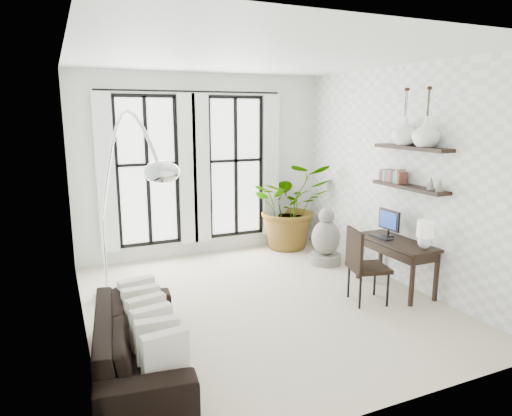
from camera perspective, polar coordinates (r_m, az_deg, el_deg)
floor at (r=6.33m, az=0.75°, el=-11.68°), size 5.00×5.00×0.00m
ceiling at (r=5.85m, az=0.83°, el=18.45°), size 5.00×5.00×0.00m
wall_left at (r=5.35m, az=-21.64°, el=1.05°), size 0.00×5.00×5.00m
wall_right at (r=7.11m, az=17.51°, el=3.80°), size 0.00×5.00×5.00m
wall_back at (r=8.20m, az=-6.59°, el=5.25°), size 4.50×0.00×4.50m
windows at (r=8.08m, az=-7.79°, el=4.83°), size 3.26×0.13×2.65m
wall_shelves at (r=6.77m, az=18.49°, el=4.44°), size 0.25×1.30×0.60m
sofa at (r=4.84m, az=-14.32°, el=-15.78°), size 1.07×2.20×0.62m
throw_pillows at (r=4.77m, az=-13.22°, el=-13.59°), size 0.40×1.52×0.40m
plant at (r=8.61m, az=4.33°, el=0.35°), size 1.74×1.60×1.64m
desk at (r=6.79m, az=17.42°, el=-4.36°), size 0.53×1.24×1.13m
desk_chair at (r=6.28m, az=13.16°, el=-6.49°), size 0.58×0.58×1.02m
arc_lamp at (r=5.37m, az=-16.06°, el=5.63°), size 0.76×2.33×2.55m
buddha at (r=7.84m, az=8.70°, el=-4.02°), size 0.54×0.54×0.97m
vase_a at (r=6.52m, az=20.52°, el=8.81°), size 0.37×0.37×0.38m
vase_b at (r=6.81m, az=18.15°, el=9.06°), size 0.37×0.37×0.38m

